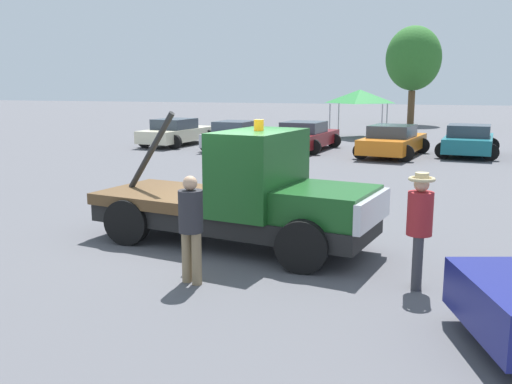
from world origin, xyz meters
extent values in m
plane|color=#545459|center=(0.00, 0.00, 0.00)|extent=(160.00, 160.00, 0.00)
cube|color=black|center=(0.00, 0.00, 0.53)|extent=(5.62, 2.64, 0.35)
cube|color=#19511E|center=(1.92, -0.32, 0.98)|extent=(1.77, 1.90, 0.55)
cube|color=silver|center=(2.71, -0.46, 0.95)|extent=(0.41, 1.77, 0.50)
cube|color=#19511E|center=(0.59, -0.10, 1.45)|extent=(1.50, 2.14, 1.50)
cube|color=brown|center=(-1.33, 0.22, 0.81)|extent=(2.99, 2.39, 0.22)
cylinder|color=black|center=(-1.83, 0.31, 1.70)|extent=(1.19, 0.32, 1.63)
cylinder|color=orange|center=(0.59, -0.10, 2.30)|extent=(0.18, 0.18, 0.20)
cylinder|color=black|center=(2.00, 0.61, 0.44)|extent=(0.88, 0.26, 0.88)
cylinder|color=black|center=(1.69, -1.23, 0.44)|extent=(0.88, 0.26, 0.88)
cylinder|color=black|center=(-1.58, 1.21, 0.44)|extent=(0.88, 0.26, 0.88)
cylinder|color=black|center=(-1.89, -0.63, 0.44)|extent=(0.88, 0.26, 0.88)
cylinder|color=black|center=(4.69, -2.24, 0.34)|extent=(0.68, 0.22, 0.68)
cylinder|color=#38383D|center=(3.50, -1.49, 0.41)|extent=(0.15, 0.15, 0.82)
cylinder|color=#38383D|center=(3.50, -1.28, 0.41)|extent=(0.15, 0.15, 0.82)
cylinder|color=maroon|center=(3.50, -1.38, 1.15)|extent=(0.38, 0.38, 0.65)
sphere|color=tan|center=(3.50, -1.38, 1.59)|extent=(0.22, 0.22, 0.22)
torus|color=tan|center=(3.50, -1.38, 1.67)|extent=(0.39, 0.39, 0.06)
cylinder|color=tan|center=(3.50, -1.38, 1.71)|extent=(0.20, 0.20, 0.10)
cylinder|color=#847051|center=(0.09, -2.21, 0.41)|extent=(0.15, 0.15, 0.82)
cylinder|color=#847051|center=(0.29, -2.27, 0.41)|extent=(0.15, 0.15, 0.82)
cylinder|color=#28282D|center=(0.19, -2.24, 1.14)|extent=(0.37, 0.37, 0.65)
sphere|color=tan|center=(0.19, -2.24, 1.57)|extent=(0.22, 0.22, 0.22)
cube|color=beige|center=(-8.92, 16.16, 0.54)|extent=(2.34, 4.92, 0.60)
cube|color=#333D47|center=(-8.95, 15.93, 1.09)|extent=(1.81, 2.16, 0.50)
cylinder|color=black|center=(-9.59, 17.87, 0.34)|extent=(0.68, 0.22, 0.68)
cylinder|color=black|center=(-7.88, 17.67, 0.34)|extent=(0.68, 0.22, 0.68)
cylinder|color=black|center=(-9.96, 14.66, 0.34)|extent=(0.68, 0.22, 0.68)
cylinder|color=black|center=(-8.25, 14.46, 0.34)|extent=(0.68, 0.22, 0.68)
cube|color=#B7B7BC|center=(-5.45, 15.34, 0.54)|extent=(2.03, 4.43, 0.60)
cube|color=#333D47|center=(-5.46, 15.13, 1.09)|extent=(1.66, 1.91, 0.50)
cylinder|color=black|center=(-6.19, 16.86, 0.34)|extent=(0.68, 0.22, 0.68)
cylinder|color=black|center=(-4.52, 16.76, 0.34)|extent=(0.68, 0.22, 0.68)
cylinder|color=black|center=(-6.38, 13.93, 0.34)|extent=(0.68, 0.22, 0.68)
cylinder|color=black|center=(-4.70, 13.82, 0.34)|extent=(0.68, 0.22, 0.68)
cube|color=maroon|center=(-2.27, 15.97, 0.54)|extent=(2.41, 4.85, 0.60)
cube|color=#333D47|center=(-2.30, 15.74, 1.09)|extent=(1.90, 2.13, 0.50)
cylinder|color=black|center=(-3.03, 17.65, 0.34)|extent=(0.68, 0.22, 0.68)
cylinder|color=black|center=(-1.19, 17.46, 0.34)|extent=(0.68, 0.22, 0.68)
cylinder|color=black|center=(-3.35, 14.49, 0.34)|extent=(0.68, 0.22, 0.68)
cylinder|color=black|center=(-1.52, 14.30, 0.34)|extent=(0.68, 0.22, 0.68)
cube|color=orange|center=(1.80, 14.94, 0.54)|extent=(2.64, 5.00, 0.60)
cube|color=#333D47|center=(1.76, 14.71, 1.09)|extent=(1.97, 2.24, 0.50)
cylinder|color=black|center=(1.16, 16.68, 0.34)|extent=(0.68, 0.22, 0.68)
cylinder|color=black|center=(2.95, 16.40, 0.34)|extent=(0.68, 0.22, 0.68)
cylinder|color=black|center=(0.65, 13.49, 0.34)|extent=(0.68, 0.22, 0.68)
cylinder|color=black|center=(2.44, 13.20, 0.34)|extent=(0.68, 0.22, 0.68)
cube|color=#196670|center=(4.87, 16.12, 0.54)|extent=(2.26, 4.37, 0.60)
cube|color=#333D47|center=(4.85, 15.91, 1.09)|extent=(1.82, 1.91, 0.50)
cylinder|color=black|center=(4.09, 17.62, 0.34)|extent=(0.68, 0.22, 0.68)
cylinder|color=black|center=(5.90, 17.47, 0.34)|extent=(0.68, 0.22, 0.68)
cylinder|color=black|center=(3.84, 14.76, 0.34)|extent=(0.68, 0.22, 0.68)
cylinder|color=black|center=(5.65, 14.61, 0.34)|extent=(0.68, 0.22, 0.68)
cylinder|color=#9E9EA3|center=(-2.27, 21.93, 0.98)|extent=(0.07, 0.07, 1.97)
cylinder|color=#9E9EA3|center=(0.62, 21.93, 0.98)|extent=(0.07, 0.07, 1.97)
cylinder|color=#9E9EA3|center=(-2.27, 24.81, 0.98)|extent=(0.07, 0.07, 1.97)
cylinder|color=#9E9EA3|center=(0.62, 24.81, 0.98)|extent=(0.07, 0.07, 1.97)
pyramid|color=#287F38|center=(-0.83, 23.37, 2.35)|extent=(2.88, 2.88, 0.76)
cylinder|color=brown|center=(1.45, 35.21, 1.28)|extent=(0.51, 0.51, 2.56)
ellipsoid|color=#2D6B28|center=(1.45, 35.21, 4.93)|extent=(4.09, 4.09, 4.75)
camera|label=1|loc=(3.73, -9.94, 3.03)|focal=40.00mm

